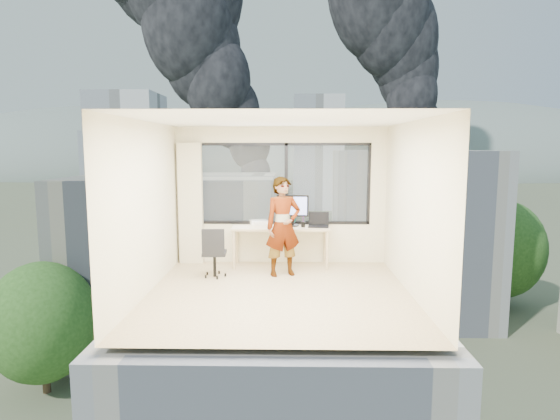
{
  "coord_description": "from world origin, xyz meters",
  "views": [
    {
      "loc": [
        0.15,
        -6.85,
        2.19
      ],
      "look_at": [
        0.0,
        1.0,
        1.15
      ],
      "focal_mm": 29.75,
      "sensor_mm": 36.0,
      "label": 1
    }
  ],
  "objects_px": {
    "desk": "(281,246)",
    "laptop": "(319,220)",
    "game_console": "(259,222)",
    "handbag": "(290,220)",
    "person": "(283,227)",
    "chair": "(214,252)",
    "monitor": "(293,210)"
  },
  "relations": [
    {
      "from": "chair",
      "to": "laptop",
      "type": "bearing_deg",
      "value": 18.57
    },
    {
      "from": "chair",
      "to": "person",
      "type": "bearing_deg",
      "value": 2.82
    },
    {
      "from": "chair",
      "to": "person",
      "type": "relative_size",
      "value": 0.51
    },
    {
      "from": "chair",
      "to": "game_console",
      "type": "distance_m",
      "value": 1.28
    },
    {
      "from": "chair",
      "to": "person",
      "type": "xyz_separation_m",
      "value": [
        1.18,
        0.12,
        0.42
      ]
    },
    {
      "from": "game_console",
      "to": "handbag",
      "type": "relative_size",
      "value": 1.29
    },
    {
      "from": "desk",
      "to": "laptop",
      "type": "distance_m",
      "value": 0.86
    },
    {
      "from": "chair",
      "to": "laptop",
      "type": "distance_m",
      "value": 2.01
    },
    {
      "from": "chair",
      "to": "person",
      "type": "distance_m",
      "value": 1.25
    },
    {
      "from": "desk",
      "to": "person",
      "type": "relative_size",
      "value": 1.05
    },
    {
      "from": "desk",
      "to": "game_console",
      "type": "relative_size",
      "value": 5.52
    },
    {
      "from": "game_console",
      "to": "handbag",
      "type": "bearing_deg",
      "value": -22.93
    },
    {
      "from": "person",
      "to": "laptop",
      "type": "height_order",
      "value": "person"
    },
    {
      "from": "game_console",
      "to": "laptop",
      "type": "distance_m",
      "value": 1.16
    },
    {
      "from": "desk",
      "to": "game_console",
      "type": "height_order",
      "value": "game_console"
    },
    {
      "from": "desk",
      "to": "laptop",
      "type": "xyz_separation_m",
      "value": [
        0.7,
        -0.02,
        0.5
      ]
    },
    {
      "from": "game_console",
      "to": "handbag",
      "type": "distance_m",
      "value": 0.59
    },
    {
      "from": "game_console",
      "to": "chair",
      "type": "bearing_deg",
      "value": -145.21
    },
    {
      "from": "person",
      "to": "handbag",
      "type": "bearing_deg",
      "value": 63.16
    },
    {
      "from": "monitor",
      "to": "laptop",
      "type": "relative_size",
      "value": 1.49
    },
    {
      "from": "laptop",
      "to": "handbag",
      "type": "xyz_separation_m",
      "value": [
        -0.54,
        0.25,
        -0.02
      ]
    },
    {
      "from": "desk",
      "to": "monitor",
      "type": "xyz_separation_m",
      "value": [
        0.22,
        0.09,
        0.67
      ]
    },
    {
      "from": "desk",
      "to": "laptop",
      "type": "relative_size",
      "value": 4.53
    },
    {
      "from": "laptop",
      "to": "handbag",
      "type": "distance_m",
      "value": 0.59
    },
    {
      "from": "desk",
      "to": "laptop",
      "type": "bearing_deg",
      "value": -1.66
    },
    {
      "from": "desk",
      "to": "person",
      "type": "distance_m",
      "value": 0.79
    },
    {
      "from": "desk",
      "to": "handbag",
      "type": "distance_m",
      "value": 0.55
    },
    {
      "from": "person",
      "to": "game_console",
      "type": "xyz_separation_m",
      "value": [
        -0.47,
        0.89,
        -0.07
      ]
    },
    {
      "from": "monitor",
      "to": "game_console",
      "type": "relative_size",
      "value": 1.82
    },
    {
      "from": "game_console",
      "to": "laptop",
      "type": "bearing_deg",
      "value": -34.22
    },
    {
      "from": "handbag",
      "to": "monitor",
      "type": "bearing_deg",
      "value": -54.91
    },
    {
      "from": "person",
      "to": "game_console",
      "type": "bearing_deg",
      "value": 98.56
    }
  ]
}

